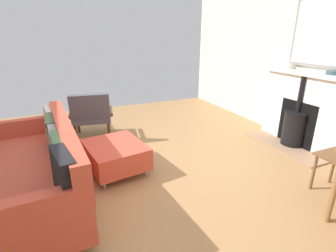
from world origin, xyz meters
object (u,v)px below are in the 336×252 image
(mantel_bowl_far, at_px, (333,73))
(sofa, at_px, (41,169))
(mantel_bowl_near, at_px, (291,67))
(ottoman, at_px, (115,154))
(armchair_accent, at_px, (91,114))
(fireplace, at_px, (302,114))

(mantel_bowl_far, bearing_deg, sofa, -5.43)
(mantel_bowl_near, distance_m, ottoman, 2.99)
(mantel_bowl_far, xyz_separation_m, armchair_accent, (2.96, -1.85, -0.73))
(sofa, bearing_deg, ottoman, -159.77)
(sofa, bearing_deg, fireplace, 179.18)
(mantel_bowl_near, xyz_separation_m, ottoman, (2.84, 0.02, -0.94))
(mantel_bowl_near, bearing_deg, ottoman, 0.37)
(mantel_bowl_near, bearing_deg, sofa, 5.01)
(mantel_bowl_near, xyz_separation_m, mantel_bowl_far, (0.00, 0.67, 0.00))
(mantel_bowl_near, xyz_separation_m, sofa, (3.66, 0.32, -0.80))
(fireplace, distance_m, mantel_bowl_near, 0.75)
(sofa, bearing_deg, mantel_bowl_near, -174.99)
(armchair_accent, bearing_deg, sofa, 64.93)
(sofa, xyz_separation_m, armchair_accent, (-0.70, -1.50, 0.07))
(mantel_bowl_near, xyz_separation_m, armchair_accent, (2.96, -1.18, -0.73))
(armchair_accent, bearing_deg, mantel_bowl_far, 148.01)
(fireplace, bearing_deg, ottoman, -7.20)
(mantel_bowl_far, distance_m, ottoman, 3.06)
(sofa, relative_size, ottoman, 2.36)
(armchair_accent, bearing_deg, mantel_bowl_near, 158.26)
(fireplace, distance_m, armchair_accent, 3.31)
(ottoman, bearing_deg, sofa, 20.23)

